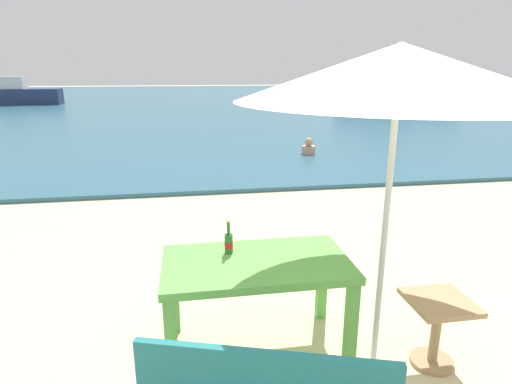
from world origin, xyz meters
The scene contains 9 objects.
sea_water centered at (0.00, 30.00, 0.04)m, with size 120.00×50.00×0.08m, color #2D6075.
picnic_table_green centered at (-0.77, 0.64, 0.65)m, with size 1.40×0.80×0.76m.
beer_bottle_amber centered at (-0.96, 0.81, 0.85)m, with size 0.07×0.07×0.26m.
patio_umbrella centered at (0.09, 0.35, 2.12)m, with size 2.10×2.10×2.30m.
side_table_wood centered at (0.51, 0.24, 0.35)m, with size 0.44×0.44×0.54m.
swimmer_person centered at (1.78, 7.99, 0.24)m, with size 0.34×0.34×0.41m.
boat_tanker centered at (-11.12, 25.99, 0.67)m, with size 4.55×1.24×1.65m.
boat_cargo_ship centered at (12.13, 23.78, 1.09)m, with size 7.69×2.10×2.80m.
boat_barge centered at (19.24, 28.20, 0.78)m, with size 5.38×1.47×1.96m.
Camera 1 is at (-1.24, -2.22, 2.14)m, focal length 29.65 mm.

